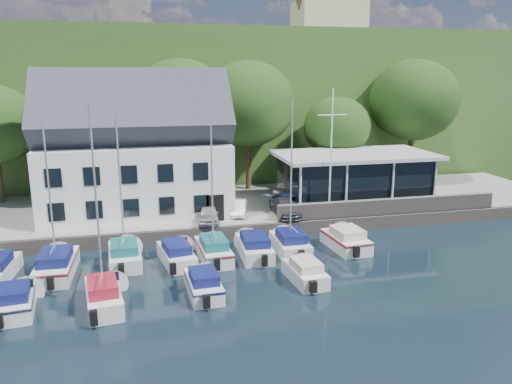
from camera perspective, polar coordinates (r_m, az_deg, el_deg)
The scene contains 30 objects.
ground at distance 26.44m, azimuth 2.81°, elevation -12.92°, with size 180.00×180.00×0.00m, color black.
quay at distance 42.31m, azimuth -3.63°, elevation -1.92°, with size 60.00×13.00×1.00m, color gray.
quay_face at distance 36.18m, azimuth -1.93°, elevation -4.60°, with size 60.00×0.30×1.00m, color #6F6259.
hillside at distance 85.08m, azimuth -8.75°, elevation 10.89°, with size 160.00×75.00×16.00m, color #2F4C1C.
field_patch at distance 93.98m, azimuth -4.27°, elevation 16.22°, with size 50.00×30.00×0.30m, color #5B6E37.
farmhouse at distance 80.44m, azimuth 8.32°, elevation 19.39°, with size 10.40×7.00×8.20m, color beige, non-canonical shape.
harbor_building at distance 39.77m, azimuth -13.52°, elevation 3.89°, with size 14.40×8.20×8.70m, color white, non-canonical shape.
club_pavilion at distance 43.42m, azimuth 11.13°, elevation 1.72°, with size 13.20×7.20×4.10m, color black, non-canonical shape.
seawall at distance 40.17m, azimuth 14.99°, elevation -1.58°, with size 18.00×0.50×1.20m, color #6F6259.
car_silver at distance 36.88m, azimuth -5.46°, elevation -2.46°, with size 1.50×3.73×1.27m, color #B4B3B8.
car_white at distance 38.71m, azimuth -2.07°, elevation -1.76°, with size 1.16×3.34×1.10m, color white.
car_dgrey at distance 38.52m, azimuth 3.36°, elevation -1.73°, with size 1.77×4.35×1.26m, color #313237.
car_blue at distance 39.75m, azimuth 4.37°, elevation -1.16°, with size 1.61×4.07×1.39m, color #284D7C.
flagpole at distance 37.94m, azimuth 8.56°, elevation 4.36°, with size 2.31×0.20×9.61m, color white, non-canonical shape.
tree_1 at distance 45.43m, azimuth -18.14°, elevation 5.56°, with size 7.27×7.27×9.94m, color black, non-canonical shape.
tree_2 at distance 44.53m, azimuth -8.43°, elevation 7.22°, with size 8.73×8.73×11.93m, color black, non-canonical shape.
tree_3 at distance 46.35m, azimuth -0.90°, elevation 7.55°, with size 8.66×8.66×11.84m, color black, non-canonical shape.
tree_4 at distance 47.93m, azimuth 9.18°, elevation 5.62°, with size 6.27×6.27×8.57m, color black, non-canonical shape.
tree_5 at distance 52.44m, azimuth 17.43°, elevation 7.75°, with size 8.80×8.80×12.03m, color black, non-canonical shape.
boat_r1_1 at distance 31.04m, azimuth -22.49°, elevation -0.66°, with size 2.18×6.91×9.41m, color silver, non-canonical shape.
boat_r1_2 at distance 31.48m, azimuth -15.21°, elevation -0.17°, with size 2.10×6.12×9.12m, color silver, non-canonical shape.
boat_r1_3 at distance 32.06m, azimuth -9.09°, elevation -6.80°, with size 1.87×6.00×1.44m, color silver, non-canonical shape.
boat_r1_4 at distance 31.25m, azimuth -5.04°, elevation 0.46°, with size 1.93×6.32×9.44m, color silver, non-canonical shape.
boat_r1_5 at distance 32.95m, azimuth -0.22°, elevation -6.02°, with size 2.07×6.52×1.47m, color silver, non-canonical shape.
boat_r1_6 at distance 32.51m, azimuth 4.03°, elevation 0.82°, with size 2.13×5.98×9.25m, color silver, non-canonical shape.
boat_r1_7 at distance 34.64m, azimuth 10.24°, elevation -5.19°, with size 2.23×5.72×1.54m, color silver, non-canonical shape.
boat_r2_0 at distance 28.27m, azimuth -25.92°, elevation -10.92°, with size 1.99×5.13×1.44m, color silver, non-canonical shape.
boat_r2_1 at distance 25.86m, azimuth -17.65°, elevation -2.98°, with size 1.83×6.06×9.41m, color silver, non-canonical shape.
boat_r2_2 at distance 27.59m, azimuth -6.03°, elevation -10.19°, with size 1.80×5.33×1.41m, color silver, non-canonical shape.
boat_r2_3 at distance 29.19m, azimuth 5.61°, elevation -8.87°, with size 1.78×5.07×1.35m, color silver, non-canonical shape.
Camera 1 is at (-6.56, -22.74, 11.80)m, focal length 35.00 mm.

